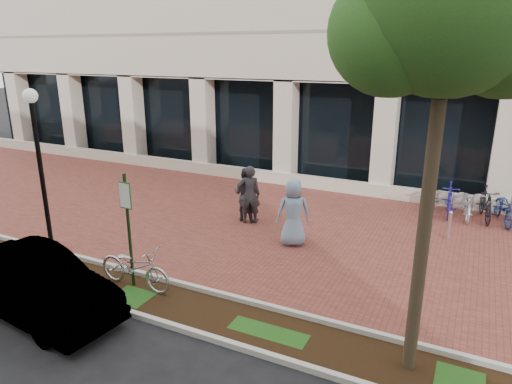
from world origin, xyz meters
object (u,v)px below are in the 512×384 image
at_px(street_tree, 454,8).
at_px(pedestrian_mid, 246,194).
at_px(pedestrian_left, 249,195).
at_px(pedestrian_right, 293,212).
at_px(parking_sign, 127,218).
at_px(bollard, 449,225).
at_px(lamppost, 40,165).
at_px(sedan_near_curb, 35,284).
at_px(bike_rack_cluster, 486,205).
at_px(locked_bicycle, 135,267).

relative_size(street_tree, pedestrian_mid, 4.24).
relative_size(street_tree, pedestrian_left, 3.96).
bearing_deg(pedestrian_right, parking_sign, 28.26).
bearing_deg(bollard, pedestrian_left, -166.82).
height_order(lamppost, street_tree, street_tree).
relative_size(street_tree, sedan_near_curb, 1.82).
height_order(street_tree, pedestrian_left, street_tree).
relative_size(bike_rack_cluster, sedan_near_curb, 1.04).
xyz_separation_m(locked_bicycle, bike_rack_cluster, (7.28, 8.52, -0.00)).
bearing_deg(locked_bicycle, street_tree, -90.05).
bearing_deg(lamppost, street_tree, -2.96).
bearing_deg(bike_rack_cluster, pedestrian_mid, -160.94).
distance_m(bike_rack_cluster, sedan_near_curb, 13.29).
bearing_deg(locked_bicycle, pedestrian_right, -30.36).
relative_size(pedestrian_mid, bollard, 2.01).
bearing_deg(parking_sign, street_tree, 1.70).
xyz_separation_m(parking_sign, sedan_near_curb, (-1.02, -1.79, -1.04)).
bearing_deg(pedestrian_left, locked_bicycle, 54.30).
height_order(lamppost, sedan_near_curb, lamppost).
xyz_separation_m(pedestrian_right, sedan_near_curb, (-3.50, -5.71, -0.29)).
xyz_separation_m(parking_sign, lamppost, (-3.12, 0.38, 0.78)).
distance_m(pedestrian_mid, bollard, 6.20).
relative_size(pedestrian_mid, pedestrian_right, 0.91).
bearing_deg(bike_rack_cluster, pedestrian_right, -143.93).
distance_m(locked_bicycle, sedan_near_curb, 2.11).
bearing_deg(sedan_near_curb, pedestrian_left, -7.04).
distance_m(pedestrian_right, bollard, 4.65).
relative_size(lamppost, pedestrian_mid, 2.51).
distance_m(lamppost, pedestrian_left, 6.06).
bearing_deg(parking_sign, bollard, 46.93).
height_order(pedestrian_left, bollard, pedestrian_left).
xyz_separation_m(parking_sign, bollard, (6.44, 6.28, -1.27)).
distance_m(lamppost, locked_bicycle, 3.80).
distance_m(parking_sign, locked_bicycle, 1.20).
bearing_deg(lamppost, pedestrian_mid, 53.36).
distance_m(parking_sign, pedestrian_right, 4.70).
xyz_separation_m(pedestrian_left, bike_rack_cluster, (6.79, 3.60, -0.42)).
bearing_deg(sedan_near_curb, parking_sign, -23.26).
bearing_deg(parking_sign, lamppost, 175.65).
bearing_deg(parking_sign, sedan_near_curb, -117.09).
relative_size(pedestrian_left, sedan_near_curb, 0.46).
xyz_separation_m(lamppost, locked_bicycle, (3.22, -0.39, -1.98)).
height_order(parking_sign, lamppost, lamppost).
height_order(pedestrian_right, sedan_near_curb, pedestrian_right).
relative_size(lamppost, street_tree, 0.59).
distance_m(street_tree, sedan_near_curb, 9.15).
height_order(street_tree, locked_bicycle, street_tree).
relative_size(lamppost, bollard, 5.03).
xyz_separation_m(lamppost, sedan_near_curb, (2.10, -2.17, -1.83)).
xyz_separation_m(pedestrian_mid, bike_rack_cluster, (7.00, 3.44, -0.36)).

